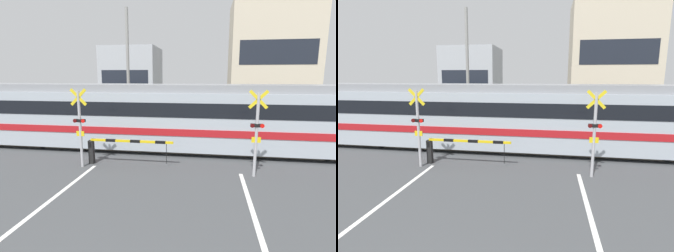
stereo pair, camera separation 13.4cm
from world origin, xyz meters
The scene contains 11 objects.
rail_track_near centered at (0.00, 10.83, 0.04)m, with size 50.00×0.10×0.08m.
rail_track_far centered at (0.00, 12.27, 0.04)m, with size 50.00×0.10×0.08m.
commuter_train centered at (0.04, 11.55, 1.74)m, with size 21.99×2.70×3.26m.
crossing_barrier_near centered at (-2.25, 8.88, 0.77)m, with size 3.58×0.20×1.09m.
crossing_barrier_far centered at (2.25, 14.80, 0.77)m, with size 3.58×0.20×1.09m.
crossing_signal_left centered at (-3.37, 8.42, 1.75)m, with size 0.68×0.15×3.18m.
crossing_signal_right centered at (3.37, 8.42, 1.75)m, with size 0.68×0.15×3.18m.
pedestrian centered at (0.04, 17.09, 0.93)m, with size 0.38×0.22×1.63m.
building_left_of_street centered at (-6.20, 25.39, 3.24)m, with size 5.35×5.18×6.49m.
building_right_of_street centered at (7.30, 25.39, 5.14)m, with size 7.54×5.18×10.27m.
utility_pole_streetside centered at (-4.12, 17.30, 4.15)m, with size 0.22×0.22×8.30m.
Camera 2 is at (1.79, -1.10, 3.63)m, focal length 28.00 mm.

